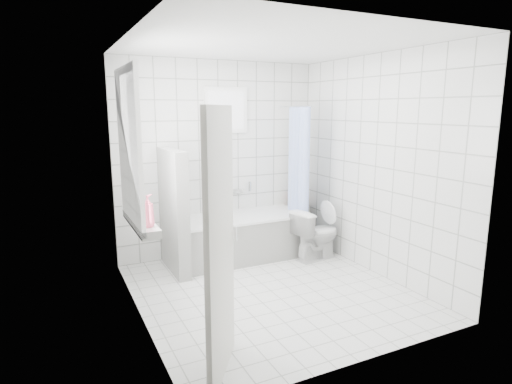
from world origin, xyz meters
TOP-DOWN VIEW (x-y plane):
  - ground at (0.00, 0.00)m, footprint 3.00×3.00m
  - ceiling at (0.00, 0.00)m, footprint 3.00×3.00m
  - wall_back at (0.00, 1.50)m, footprint 2.80×0.02m
  - wall_front at (0.00, -1.50)m, footprint 2.80×0.02m
  - wall_left at (-1.40, 0.00)m, footprint 0.02×3.00m
  - wall_right at (1.40, 0.00)m, footprint 0.02×3.00m
  - window_left at (-1.35, 0.30)m, footprint 0.01×0.90m
  - window_back at (0.10, 1.46)m, footprint 0.50×0.01m
  - window_sill at (-1.31, 0.30)m, footprint 0.18×1.02m
  - door at (-1.03, -1.15)m, footprint 0.48×0.69m
  - bathtub at (0.15, 1.12)m, footprint 1.70×0.77m
  - partition_wall at (-0.77, 1.07)m, footprint 0.15×0.85m
  - tiled_ledge at (1.13, 1.38)m, footprint 0.40×0.24m
  - toilet at (1.03, 0.65)m, footprint 0.72×0.48m
  - curtain_rod at (0.94, 1.10)m, footprint 0.02×0.80m
  - shower_curtain at (0.94, 0.97)m, footprint 0.14×0.48m
  - tub_faucet at (0.25, 1.46)m, footprint 0.18×0.06m
  - sill_bottles at (-1.30, 0.27)m, footprint 0.17×0.79m
  - ledge_bottles at (1.13, 1.35)m, footprint 0.17×0.18m

SIDE VIEW (x-z plane):
  - ground at x=0.00m, z-range 0.00..0.00m
  - tiled_ledge at x=1.13m, z-range 0.00..0.55m
  - bathtub at x=0.15m, z-range 0.00..0.58m
  - toilet at x=1.03m, z-range 0.00..0.68m
  - ledge_bottles at x=1.13m, z-range 0.53..0.81m
  - partition_wall at x=-0.77m, z-range 0.00..1.50m
  - tub_faucet at x=0.25m, z-range 0.82..0.88m
  - window_sill at x=-1.31m, z-range 0.82..0.90m
  - door at x=-1.03m, z-range 0.00..2.00m
  - sill_bottles at x=-1.30m, z-range 0.88..1.18m
  - shower_curtain at x=0.94m, z-range 0.21..1.99m
  - wall_back at x=0.00m, z-range 0.00..2.60m
  - wall_front at x=0.00m, z-range 0.00..2.60m
  - wall_left at x=-1.40m, z-range 0.00..2.60m
  - wall_right at x=1.40m, z-range 0.00..2.60m
  - window_left at x=-1.35m, z-range 0.90..2.30m
  - window_back at x=0.10m, z-range 1.70..2.20m
  - curtain_rod at x=0.94m, z-range 1.99..2.01m
  - ceiling at x=0.00m, z-range 2.60..2.60m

